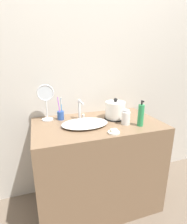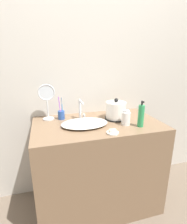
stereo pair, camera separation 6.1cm
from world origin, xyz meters
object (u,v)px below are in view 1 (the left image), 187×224
at_px(lotion_bottle, 141,115).
at_px(vanity_mirror, 46,100).
at_px(toothbrush_cup, 61,115).
at_px(electric_kettle, 115,111).
at_px(shampoo_bottle, 126,117).
at_px(faucet, 81,108).

relative_size(lotion_bottle, vanity_mirror, 0.67).
xyz_separation_m(toothbrush_cup, lotion_bottle, (0.60, -0.36, 0.05)).
distance_m(electric_kettle, lotion_bottle, 0.26).
relative_size(toothbrush_cup, shampoo_bottle, 1.64).
height_order(shampoo_bottle, vanity_mirror, vanity_mirror).
distance_m(toothbrush_cup, shampoo_bottle, 0.58).
relative_size(faucet, lotion_bottle, 0.85).
height_order(faucet, shampoo_bottle, faucet).
height_order(lotion_bottle, shampoo_bottle, lotion_bottle).
bearing_deg(electric_kettle, shampoo_bottle, -80.87).
relative_size(faucet, toothbrush_cup, 0.87).
xyz_separation_m(electric_kettle, vanity_mirror, (-0.59, 0.16, 0.11)).
bearing_deg(lotion_bottle, toothbrush_cup, 149.23).
distance_m(lotion_bottle, vanity_mirror, 0.82).
height_order(electric_kettle, lotion_bottle, lotion_bottle).
relative_size(faucet, vanity_mirror, 0.57).
distance_m(shampoo_bottle, vanity_mirror, 0.71).
height_order(toothbrush_cup, vanity_mirror, vanity_mirror).
height_order(lotion_bottle, vanity_mirror, vanity_mirror).
bearing_deg(toothbrush_cup, electric_kettle, -15.46).
bearing_deg(lotion_bottle, shampoo_bottle, 144.94).
bearing_deg(shampoo_bottle, toothbrush_cup, 150.11).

